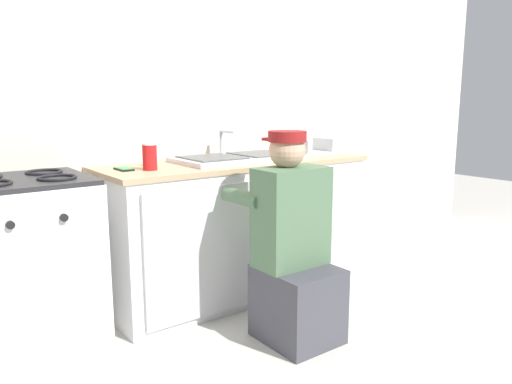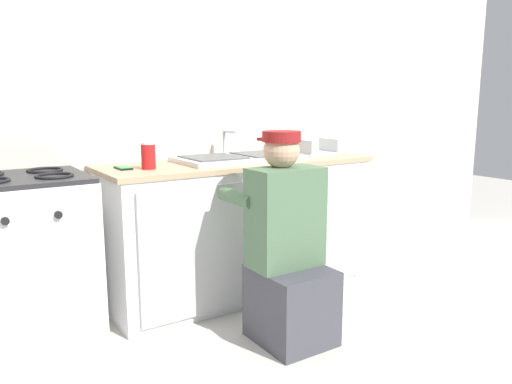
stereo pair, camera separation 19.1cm
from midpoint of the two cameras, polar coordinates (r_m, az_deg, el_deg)
ground_plane at (r=3.20m, az=2.75°, el=-12.70°), size 12.00×12.00×0.00m
back_wall at (r=3.49m, az=-3.43°, el=10.31°), size 6.00×0.10×2.50m
counter_cabinet at (r=3.29m, az=-0.15°, el=-4.26°), size 1.75×0.62×0.84m
countertop at (r=3.22m, az=-0.25°, el=3.34°), size 1.79×0.62×0.03m
sink_double_basin at (r=3.21m, az=-0.27°, el=3.95°), size 0.80×0.44×0.19m
stove_range at (r=2.84m, az=-23.03°, el=-7.14°), size 0.65×0.62×0.90m
plumber_person at (r=2.64m, az=5.68°, el=-7.22°), size 0.42×0.61×1.10m
dish_rack_tray at (r=3.59m, az=8.36°, el=4.61°), size 0.28×0.22×0.11m
cell_phone at (r=2.90m, az=-13.13°, el=2.69°), size 0.07×0.14×0.01m
soda_cup_red at (r=2.86m, az=-10.34°, el=4.08°), size 0.08×0.08×0.15m
spice_bottle_red at (r=3.02m, az=-10.14°, el=3.96°), size 0.04×0.04×0.10m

